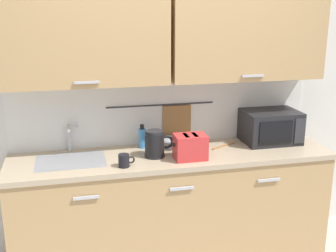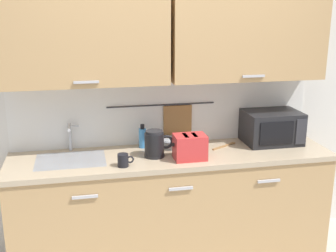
{
  "view_description": "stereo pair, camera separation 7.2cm",
  "coord_description": "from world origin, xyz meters",
  "px_view_note": "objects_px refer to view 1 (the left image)",
  "views": [
    {
      "loc": [
        -0.76,
        -2.83,
        2.05
      ],
      "look_at": [
        -0.02,
        0.33,
        1.12
      ],
      "focal_mm": 46.48,
      "sensor_mm": 36.0,
      "label": 1
    },
    {
      "loc": [
        -0.69,
        -2.85,
        2.05
      ],
      "look_at": [
        -0.02,
        0.33,
        1.12
      ],
      "focal_mm": 46.48,
      "sensor_mm": 36.0,
      "label": 2
    }
  ],
  "objects_px": {
    "dish_soap_bottle": "(142,138)",
    "mug_near_sink": "(124,161)",
    "toaster": "(190,147)",
    "wooden_spoon": "(226,145)",
    "electric_kettle": "(155,144)",
    "mixing_bowl": "(172,142)",
    "microwave": "(270,127)"
  },
  "relations": [
    {
      "from": "mug_near_sink",
      "to": "mixing_bowl",
      "type": "relative_size",
      "value": 0.56
    },
    {
      "from": "mug_near_sink",
      "to": "toaster",
      "type": "height_order",
      "value": "toaster"
    },
    {
      "from": "electric_kettle",
      "to": "mug_near_sink",
      "type": "relative_size",
      "value": 1.89
    },
    {
      "from": "electric_kettle",
      "to": "mixing_bowl",
      "type": "height_order",
      "value": "electric_kettle"
    },
    {
      "from": "microwave",
      "to": "mixing_bowl",
      "type": "distance_m",
      "value": 0.85
    },
    {
      "from": "mixing_bowl",
      "to": "wooden_spoon",
      "type": "height_order",
      "value": "mixing_bowl"
    },
    {
      "from": "mug_near_sink",
      "to": "wooden_spoon",
      "type": "bearing_deg",
      "value": 18.36
    },
    {
      "from": "electric_kettle",
      "to": "mug_near_sink",
      "type": "bearing_deg",
      "value": -148.0
    },
    {
      "from": "mug_near_sink",
      "to": "toaster",
      "type": "distance_m",
      "value": 0.51
    },
    {
      "from": "mug_near_sink",
      "to": "toaster",
      "type": "relative_size",
      "value": 0.47
    },
    {
      "from": "electric_kettle",
      "to": "mixing_bowl",
      "type": "xyz_separation_m",
      "value": [
        0.18,
        0.18,
        -0.06
      ]
    },
    {
      "from": "dish_soap_bottle",
      "to": "wooden_spoon",
      "type": "bearing_deg",
      "value": -8.19
    },
    {
      "from": "mug_near_sink",
      "to": "wooden_spoon",
      "type": "xyz_separation_m",
      "value": [
        0.89,
        0.3,
        -0.04
      ]
    },
    {
      "from": "mug_near_sink",
      "to": "mixing_bowl",
      "type": "xyz_separation_m",
      "value": [
        0.44,
        0.34,
        -0.0
      ]
    },
    {
      "from": "mug_near_sink",
      "to": "electric_kettle",
      "type": "bearing_deg",
      "value": 32.0
    },
    {
      "from": "electric_kettle",
      "to": "mug_near_sink",
      "type": "height_order",
      "value": "electric_kettle"
    },
    {
      "from": "mixing_bowl",
      "to": "toaster",
      "type": "height_order",
      "value": "toaster"
    },
    {
      "from": "microwave",
      "to": "electric_kettle",
      "type": "bearing_deg",
      "value": -172.19
    },
    {
      "from": "electric_kettle",
      "to": "dish_soap_bottle",
      "type": "distance_m",
      "value": 0.24
    },
    {
      "from": "toaster",
      "to": "wooden_spoon",
      "type": "height_order",
      "value": "toaster"
    },
    {
      "from": "microwave",
      "to": "toaster",
      "type": "distance_m",
      "value": 0.81
    },
    {
      "from": "electric_kettle",
      "to": "toaster",
      "type": "distance_m",
      "value": 0.27
    },
    {
      "from": "mug_near_sink",
      "to": "microwave",
      "type": "bearing_deg",
      "value": 13.28
    },
    {
      "from": "dish_soap_bottle",
      "to": "mixing_bowl",
      "type": "relative_size",
      "value": 0.92
    },
    {
      "from": "dish_soap_bottle",
      "to": "toaster",
      "type": "distance_m",
      "value": 0.46
    },
    {
      "from": "microwave",
      "to": "toaster",
      "type": "bearing_deg",
      "value": -162.19
    },
    {
      "from": "electric_kettle",
      "to": "dish_soap_bottle",
      "type": "relative_size",
      "value": 1.16
    },
    {
      "from": "mug_near_sink",
      "to": "wooden_spoon",
      "type": "relative_size",
      "value": 0.48
    },
    {
      "from": "dish_soap_bottle",
      "to": "mug_near_sink",
      "type": "xyz_separation_m",
      "value": [
        -0.2,
        -0.4,
        -0.04
      ]
    },
    {
      "from": "electric_kettle",
      "to": "dish_soap_bottle",
      "type": "xyz_separation_m",
      "value": [
        -0.06,
        0.23,
        -0.01
      ]
    },
    {
      "from": "microwave",
      "to": "mixing_bowl",
      "type": "height_order",
      "value": "microwave"
    },
    {
      "from": "dish_soap_bottle",
      "to": "wooden_spoon",
      "type": "distance_m",
      "value": 0.7
    }
  ]
}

